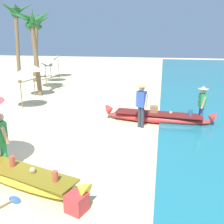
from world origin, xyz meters
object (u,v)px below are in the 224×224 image
boat_red_midground (158,117)px  person_vendor_assistant (202,103)px  palm_tree_leaning_seaward (16,18)px  boat_yellow_foreground (18,175)px  palm_tree_mid_cluster (32,26)px  person_vendor_hatted (141,102)px  palm_tree_tall_inland (37,28)px  cooler_box (77,203)px  person_tourist_customer (2,138)px

boat_red_midground → person_vendor_assistant: person_vendor_assistant is taller
boat_red_midground → palm_tree_leaning_seaward: 14.35m
boat_yellow_foreground → palm_tree_mid_cluster: 11.22m
palm_tree_leaning_seaward → boat_yellow_foreground: bearing=-60.8°
person_vendor_assistant → person_vendor_hatted: bearing=-162.2°
person_vendor_assistant → palm_tree_tall_inland: size_ratio=0.31×
boat_red_midground → cooler_box: bearing=-103.9°
boat_red_midground → palm_tree_leaning_seaward: palm_tree_leaning_seaward is taller
palm_tree_leaning_seaward → person_vendor_assistant: bearing=-32.1°
person_vendor_hatted → person_vendor_assistant: 2.57m
palm_tree_mid_cluster → cooler_box: (6.05, -10.33, -3.97)m
boat_red_midground → person_vendor_hatted: size_ratio=2.56×
boat_yellow_foreground → palm_tree_leaning_seaward: bearing=119.2°
palm_tree_tall_inland → palm_tree_mid_cluster: size_ratio=1.03×
boat_red_midground → person_tourist_customer: size_ratio=2.91×
palm_tree_tall_inland → person_vendor_hatted: bearing=-46.6°
boat_yellow_foreground → palm_tree_tall_inland: size_ratio=0.79×
cooler_box → palm_tree_mid_cluster: bearing=140.4°
person_tourist_customer → palm_tree_leaning_seaward: size_ratio=0.27×
person_tourist_customer → palm_tree_leaning_seaward: bearing=117.7°
person_vendor_hatted → person_tourist_customer: person_vendor_hatted is taller
person_vendor_hatted → person_vendor_assistant: bearing=17.8°
palm_tree_tall_inland → palm_tree_leaning_seaward: size_ratio=0.88×
boat_yellow_foreground → person_vendor_hatted: 5.59m
palm_tree_mid_cluster → cooler_box: size_ratio=12.70×
boat_yellow_foreground → palm_tree_tall_inland: 16.23m
boat_red_midground → person_tourist_customer: (-4.15, -4.88, 0.67)m
boat_yellow_foreground → palm_tree_mid_cluster: size_ratio=0.81×
palm_tree_leaning_seaward → person_vendor_hatted: bearing=-40.5°
person_vendor_hatted → palm_tree_mid_cluster: size_ratio=0.36×
palm_tree_leaning_seaward → cooler_box: size_ratio=14.97×
boat_yellow_foreground → palm_tree_mid_cluster: (-4.26, 9.60, 3.94)m
person_vendor_assistant → palm_tree_mid_cluster: bearing=157.0°
boat_yellow_foreground → palm_tree_leaning_seaward: (-7.59, 13.60, 4.69)m
person_vendor_hatted → palm_tree_leaning_seaward: 14.03m
person_vendor_hatted → palm_tree_leaning_seaward: palm_tree_leaning_seaward is taller
palm_tree_leaning_seaward → cooler_box: 17.76m
person_vendor_hatted → person_vendor_assistant: person_vendor_hatted is taller
cooler_box → palm_tree_tall_inland: bearing=138.4°
boat_red_midground → palm_tree_tall_inland: palm_tree_tall_inland is taller
palm_tree_mid_cluster → person_vendor_hatted: bearing=-34.5°
cooler_box → boat_red_midground: bearing=96.2°
person_tourist_customer → person_vendor_hatted: bearing=50.1°
boat_yellow_foreground → palm_tree_tall_inland: bearing=113.9°
boat_yellow_foreground → cooler_box: bearing=-22.3°
palm_tree_tall_inland → cooler_box: palm_tree_tall_inland is taller
boat_yellow_foreground → palm_tree_tall_inland: palm_tree_tall_inland is taller
person_tourist_customer → palm_tree_leaning_seaward: 15.12m
person_tourist_customer → person_vendor_assistant: (5.91, 4.93, 0.05)m
palm_tree_leaning_seaward → palm_tree_mid_cluster: (3.33, -4.00, -0.75)m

